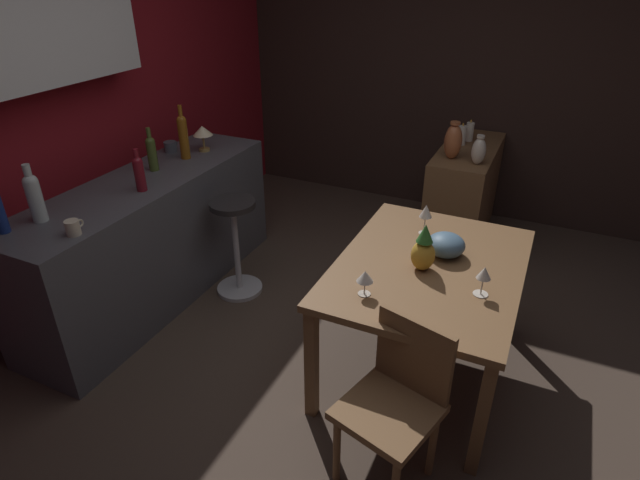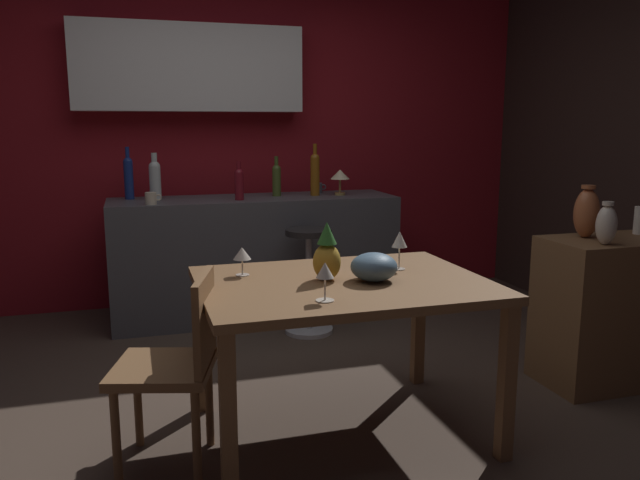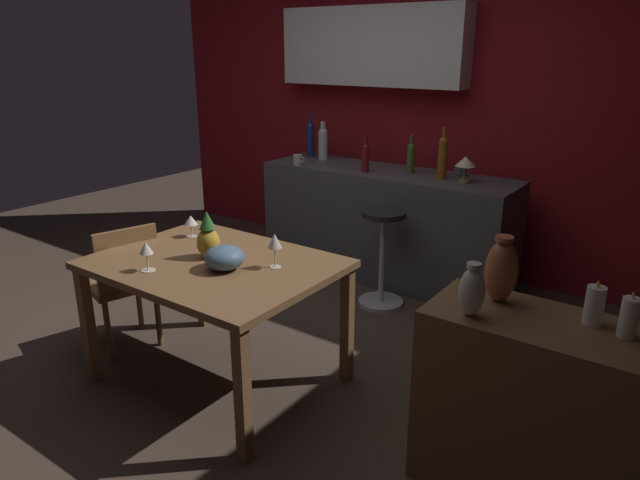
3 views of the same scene
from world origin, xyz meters
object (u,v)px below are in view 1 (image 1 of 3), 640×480
Objects in this scene: dining_table at (429,277)px; fruit_bowl at (446,245)px; bar_stool at (236,245)px; cup_slate at (171,147)px; pillar_candle_tall at (462,135)px; chair_near_window at (397,398)px; sideboard_cabinet at (463,194)px; pineapple_centerpiece at (423,250)px; wine_bottle_amber at (183,135)px; pillar_candle_short at (470,132)px; vase_ceramic_ivory at (479,151)px; wine_bottle_clear at (34,195)px; counter_lamp at (203,132)px; wine_bottle_olive at (152,152)px; wine_glass_center at (365,277)px; wine_glass_left at (484,274)px; wine_glass_right at (426,212)px; cup_cream at (73,228)px; wine_bottle_ruby at (139,172)px; vase_copper at (453,141)px.

dining_table is 0.20m from fruit_bowl.
cup_slate is (0.27, 0.71, 0.55)m from bar_stool.
chair_near_window is at bearing -173.53° from pillar_candle_tall.
chair_near_window is 6.49× the size of cup_slate.
pineapple_centerpiece is at bearing -176.53° from sideboard_cabinet.
wine_bottle_amber is at bearing 75.18° from pineapple_centerpiece.
pillar_candle_short reaches higher than dining_table.
vase_ceramic_ivory is at bearing -49.86° from bar_stool.
wine_bottle_amber is (0.20, 0.51, 0.69)m from bar_stool.
cup_slate is at bearing 122.60° from sideboard_cabinet.
bar_stool is at bearing 144.28° from pillar_candle_short.
wine_bottle_clear is (-0.86, 2.11, 0.25)m from fruit_bowl.
pillar_candle_short is at bearing -52.13° from counter_lamp.
dining_table is 3.86× the size of wine_bottle_clear.
sideboard_cabinet is 2.23m from counter_lamp.
wine_bottle_olive is at bearing 171.01° from counter_lamp.
chair_near_window is at bearing -120.48° from wine_bottle_amber.
pillar_candle_short reaches higher than sideboard_cabinet.
wine_bottle_clear reaches higher than wine_glass_center.
wine_bottle_olive is (0.57, 1.78, 0.19)m from wine_glass_center.
wine_glass_center is at bearing -80.41° from wine_bottle_clear.
vase_ceramic_ivory reaches higher than pillar_candle_short.
wine_glass_left is at bearing -140.93° from fruit_bowl.
dining_table is at bearing -159.21° from wine_glass_right.
vase_ceramic_ivory is at bearing -162.91° from pillar_candle_short.
vase_ceramic_ivory reaches higher than wine_glass_left.
wine_bottle_olive reaches higher than sideboard_cabinet.
cup_slate reaches higher than chair_near_window.
bar_stool is 4.01× the size of pillar_candle_short.
bar_stool is 5.72× the size of cup_slate.
chair_near_window is (-2.55, -0.21, 0.05)m from sideboard_cabinet.
cup_cream reaches higher than wine_glass_left.
pillar_candle_tall is at bearing -50.61° from wine_bottle_amber.
cup_cream is (-0.77, 1.75, 0.28)m from dining_table.
wine_bottle_ruby reaches higher than vase_copper.
cup_cream is 3.04m from pillar_candle_tall.
fruit_bowl is 0.54× the size of wine_bottle_amber.
sideboard_cabinet reaches higher than dining_table.
vase_ceramic_ivory reaches higher than wine_glass_center.
fruit_bowl is 1.16× the size of pillar_candle_short.
wine_bottle_amber is at bearing 117.36° from vase_ceramic_ivory.
cup_slate is at bearing 80.15° from fruit_bowl.
wine_bottle_amber is at bearing 63.54° from wine_glass_center.
wine_bottle_clear reaches higher than wine_glass_left.
pillar_candle_tall is (1.73, 0.28, 0.09)m from fruit_bowl.
wine_glass_right is at bearing 13.46° from pineapple_centerpiece.
counter_lamp is at bearing -7.73° from wine_bottle_amber.
fruit_bowl is 2.02m from cup_cream.
dining_table is 0.42m from wine_glass_right.
bar_stool is 3.77× the size of counter_lamp.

